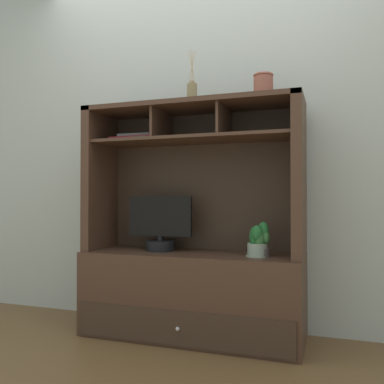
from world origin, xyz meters
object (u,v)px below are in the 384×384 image
(magazine_stack_left, at_px, (138,139))
(potted_fern, at_px, (261,243))
(tv_monitor, at_px, (160,228))
(ceramic_vase, at_px, (263,87))
(diffuser_bottle, at_px, (192,94))
(media_console, at_px, (192,265))
(potted_orchid, at_px, (257,241))

(magazine_stack_left, bearing_deg, potted_fern, -6.26)
(tv_monitor, bearing_deg, ceramic_vase, 1.30)
(diffuser_bottle, bearing_deg, media_console, 90.00)
(media_console, height_order, tv_monitor, media_console)
(media_console, xyz_separation_m, magazine_stack_left, (-0.41, 0.04, 0.83))
(potted_fern, relative_size, ceramic_vase, 1.06)
(magazine_stack_left, xyz_separation_m, diffuser_bottle, (0.41, -0.05, 0.26))
(potted_fern, relative_size, magazine_stack_left, 0.49)
(ceramic_vase, bearing_deg, media_console, -177.75)
(potted_fern, bearing_deg, potted_orchid, -165.91)
(potted_orchid, distance_m, potted_fern, 0.03)
(media_console, xyz_separation_m, diffuser_bottle, (0.00, -0.01, 1.10))
(media_console, relative_size, magazine_stack_left, 4.33)
(media_console, height_order, diffuser_bottle, diffuser_bottle)
(potted_fern, height_order, ceramic_vase, ceramic_vase)
(potted_orchid, bearing_deg, magazine_stack_left, 173.21)
(diffuser_bottle, bearing_deg, potted_orchid, -6.73)
(potted_orchid, relative_size, diffuser_bottle, 0.59)
(tv_monitor, xyz_separation_m, magazine_stack_left, (-0.18, 0.04, 0.60))
(tv_monitor, distance_m, magazine_stack_left, 0.63)
(ceramic_vase, bearing_deg, potted_fern, -92.12)
(potted_orchid, distance_m, diffuser_bottle, 1.02)
(tv_monitor, height_order, magazine_stack_left, magazine_stack_left)
(media_console, bearing_deg, magazine_stack_left, 174.31)
(media_console, height_order, ceramic_vase, ceramic_vase)
(tv_monitor, distance_m, ceramic_vase, 1.10)
(media_console, bearing_deg, potted_orchid, -7.84)
(potted_fern, height_order, magazine_stack_left, magazine_stack_left)
(magazine_stack_left, distance_m, diffuser_bottle, 0.49)
(potted_orchid, relative_size, potted_fern, 1.23)
(media_console, bearing_deg, ceramic_vase, 2.25)
(potted_orchid, xyz_separation_m, magazine_stack_left, (-0.83, 0.10, 0.66))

